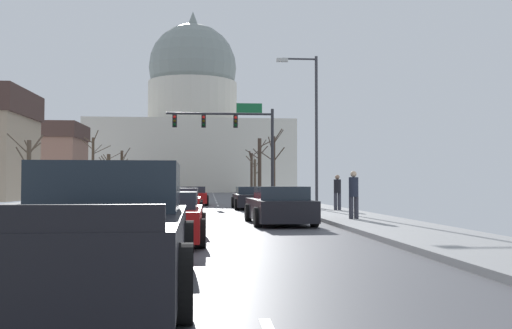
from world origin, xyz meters
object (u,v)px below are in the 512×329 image
object	(u,v)px
signal_gantry	(235,130)
street_lamp_right	(311,118)
sedan_near_00	(193,196)
pickup_truck_near_05	(103,233)
pedestrian_01	(354,192)
sedan_oncoming_01	(159,192)
pedestrian_00	(337,190)
sedan_near_03	(279,207)
sedan_near_04	(164,218)
sedan_oncoming_02	(138,191)
sedan_oncoming_03	(145,190)
sedan_near_01	(251,198)
sedan_near_02	(179,202)
sedan_oncoming_00	(152,194)

from	to	relation	value
signal_gantry	street_lamp_right	distance (m)	14.33
street_lamp_right	sedan_near_00	world-z (taller)	street_lamp_right
signal_gantry	pickup_truck_near_05	size ratio (longest dim) A/B	1.38
pickup_truck_near_05	pedestrian_01	bearing A→B (deg)	61.93
sedan_oncoming_01	pedestrian_00	xyz separation A→B (m)	(10.87, -28.77, 0.50)
sedan_near_00	sedan_near_03	size ratio (longest dim) A/B	0.96
sedan_oncoming_01	sedan_near_04	bearing A→B (deg)	-84.85
sedan_oncoming_02	sedan_oncoming_03	distance (m)	9.08
signal_gantry	pedestrian_01	size ratio (longest dim) A/B	4.65
sedan_near_03	pedestrian_00	size ratio (longest dim) A/B	2.84
pickup_truck_near_05	sedan_near_01	bearing A→B (deg)	81.11
sedan_near_01	sedan_near_03	bearing A→B (deg)	-89.49
sedan_oncoming_01	pedestrian_00	distance (m)	30.76
sedan_near_02	pedestrian_00	xyz separation A→B (m)	(7.38, 0.91, 0.51)
pedestrian_01	pedestrian_00	bearing A→B (deg)	81.92
street_lamp_right	sedan_near_04	distance (m)	15.56
sedan_near_03	sedan_near_04	bearing A→B (deg)	-121.16
sedan_near_02	pedestrian_01	bearing A→B (deg)	-41.17
street_lamp_right	sedan_near_04	size ratio (longest dim) A/B	1.75
pickup_truck_near_05	sedan_oncoming_01	xyz separation A→B (m)	(-3.44, 47.52, -0.18)
sedan_near_02	sedan_oncoming_00	xyz separation A→B (m)	(-3.22, 20.42, 0.04)
sedan_oncoming_01	pedestrian_01	distance (m)	36.70
sedan_near_01	pickup_truck_near_05	world-z (taller)	pickup_truck_near_05
sedan_near_01	sedan_oncoming_02	distance (m)	35.49
sedan_oncoming_03	sedan_near_00	bearing A→B (deg)	-78.97
signal_gantry	sedan_oncoming_01	xyz separation A→B (m)	(-6.71, 13.78, -4.77)
sedan_oncoming_02	pedestrian_01	bearing A→B (deg)	-73.74
sedan_near_02	sedan_oncoming_00	size ratio (longest dim) A/B	0.96
sedan_near_01	sedan_oncoming_03	distance (m)	44.30
sedan_near_04	sedan_oncoming_00	size ratio (longest dim) A/B	0.95
sedan_near_04	pedestrian_00	distance (m)	14.61
sedan_near_01	sedan_oncoming_01	size ratio (longest dim) A/B	1.01
sedan_near_00	sedan_near_01	distance (m)	6.87
sedan_near_03	pedestrian_00	bearing A→B (deg)	62.40
sedan_near_00	sedan_near_03	world-z (taller)	sedan_near_03
signal_gantry	pedestrian_00	world-z (taller)	signal_gantry
sedan_near_04	sedan_oncoming_03	world-z (taller)	sedan_oncoming_03
pedestrian_00	pedestrian_01	world-z (taller)	pedestrian_01
pedestrian_01	sedan_near_03	bearing A→B (deg)	-171.03
pedestrian_01	signal_gantry	bearing A→B (deg)	98.52
sedan_near_00	pedestrian_00	world-z (taller)	pedestrian_00
sedan_near_04	sedan_oncoming_01	world-z (taller)	sedan_near_04
sedan_oncoming_00	pedestrian_00	xyz separation A→B (m)	(10.61, -19.51, 0.47)
sedan_oncoming_01	sedan_oncoming_03	size ratio (longest dim) A/B	1.04
pedestrian_00	sedan_oncoming_00	bearing A→B (deg)	118.53
sedan_near_02	pedestrian_00	size ratio (longest dim) A/B	2.61
sedan_oncoming_02	pedestrian_00	xyz separation A→B (m)	(14.13, -38.71, 0.50)
street_lamp_right	sedan_oncoming_00	world-z (taller)	street_lamp_right
sedan_near_01	signal_gantry	bearing A→B (deg)	92.27
sedan_near_01	sedan_near_02	distance (m)	6.74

